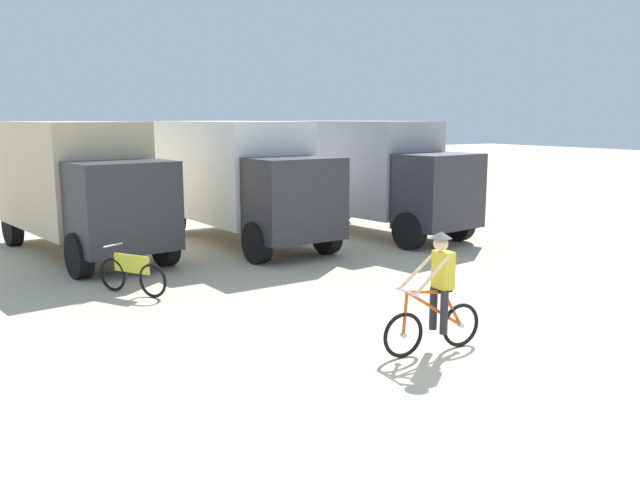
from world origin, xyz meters
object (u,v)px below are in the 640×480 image
(cyclist_orange_shirt, at_px, (437,297))
(box_truck_grey_hauler, at_px, (366,171))
(box_truck_white_box, at_px, (240,175))
(bicycle_spare, at_px, (132,275))
(box_truck_tan_camper, at_px, (77,181))

(cyclist_orange_shirt, bearing_deg, box_truck_grey_hauler, 61.24)
(box_truck_white_box, relative_size, bicycle_spare, 4.56)
(bicycle_spare, bearing_deg, box_truck_tan_camper, 90.26)
(box_truck_tan_camper, xyz_separation_m, bicycle_spare, (0.02, -4.79, -1.48))
(box_truck_tan_camper, distance_m, cyclist_orange_shirt, 10.90)
(box_truck_white_box, distance_m, bicycle_spare, 6.09)
(box_truck_white_box, height_order, bicycle_spare, box_truck_white_box)
(cyclist_orange_shirt, height_order, bicycle_spare, cyclist_orange_shirt)
(box_truck_white_box, xyz_separation_m, bicycle_spare, (-4.19, -4.17, -1.48))
(box_truck_grey_hauler, height_order, bicycle_spare, box_truck_grey_hauler)
(box_truck_white_box, bearing_deg, box_truck_grey_hauler, -6.27)
(box_truck_grey_hauler, bearing_deg, cyclist_orange_shirt, -118.76)
(bicycle_spare, bearing_deg, box_truck_white_box, 44.83)
(box_truck_grey_hauler, bearing_deg, box_truck_tan_camper, 172.59)
(box_truck_tan_camper, height_order, bicycle_spare, box_truck_tan_camper)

